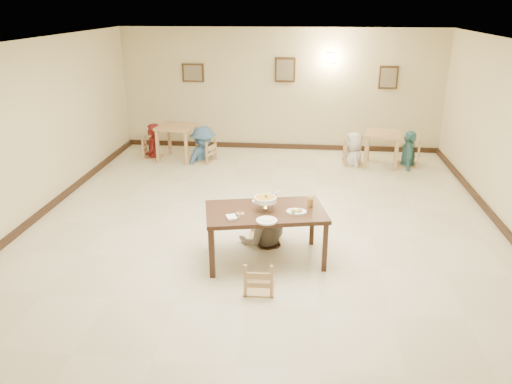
# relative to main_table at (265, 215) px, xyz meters

# --- Properties ---
(floor) EXTENTS (10.00, 10.00, 0.00)m
(floor) POSITION_rel_main_table_xyz_m (-0.12, 1.00, -0.71)
(floor) COLOR beige
(floor) RESTS_ON ground
(ceiling) EXTENTS (10.00, 10.00, 0.00)m
(ceiling) POSITION_rel_main_table_xyz_m (-0.12, 1.00, 2.29)
(ceiling) COLOR white
(ceiling) RESTS_ON wall_back
(wall_back) EXTENTS (10.00, 0.00, 10.00)m
(wall_back) POSITION_rel_main_table_xyz_m (-0.12, 6.00, 0.79)
(wall_back) COLOR beige
(wall_back) RESTS_ON floor
(wall_front) EXTENTS (10.00, 0.00, 10.00)m
(wall_front) POSITION_rel_main_table_xyz_m (-0.12, -4.00, 0.79)
(wall_front) COLOR beige
(wall_front) RESTS_ON floor
(wall_left) EXTENTS (0.00, 10.00, 10.00)m
(wall_left) POSITION_rel_main_table_xyz_m (-4.12, 1.00, 0.79)
(wall_left) COLOR beige
(wall_left) RESTS_ON floor
(baseboard_back) EXTENTS (8.00, 0.06, 0.12)m
(baseboard_back) POSITION_rel_main_table_xyz_m (-0.12, 5.97, -0.65)
(baseboard_back) COLOR #301E13
(baseboard_back) RESTS_ON floor
(baseboard_left) EXTENTS (0.06, 10.00, 0.12)m
(baseboard_left) POSITION_rel_main_table_xyz_m (-4.09, 1.00, -0.65)
(baseboard_left) COLOR #301E13
(baseboard_left) RESTS_ON floor
(baseboard_right) EXTENTS (0.06, 10.00, 0.12)m
(baseboard_right) POSITION_rel_main_table_xyz_m (3.85, 1.00, -0.65)
(baseboard_right) COLOR #301E13
(baseboard_right) RESTS_ON floor
(picture_a) EXTENTS (0.55, 0.04, 0.45)m
(picture_a) POSITION_rel_main_table_xyz_m (-2.32, 5.96, 1.19)
(picture_a) COLOR #3B2715
(picture_a) RESTS_ON wall_back
(picture_b) EXTENTS (0.50, 0.04, 0.60)m
(picture_b) POSITION_rel_main_table_xyz_m (-0.02, 5.96, 1.29)
(picture_b) COLOR #3B2715
(picture_b) RESTS_ON wall_back
(picture_c) EXTENTS (0.45, 0.04, 0.55)m
(picture_c) POSITION_rel_main_table_xyz_m (2.48, 5.96, 1.14)
(picture_c) COLOR #3B2715
(picture_c) RESTS_ON wall_back
(wall_sconce) EXTENTS (0.16, 0.05, 0.22)m
(wall_sconce) POSITION_rel_main_table_xyz_m (1.08, 5.96, 1.59)
(wall_sconce) COLOR #FFD88C
(wall_sconce) RESTS_ON wall_back
(main_table) EXTENTS (1.86, 1.29, 0.79)m
(main_table) POSITION_rel_main_table_xyz_m (0.00, 0.00, 0.00)
(main_table) COLOR #3B2316
(main_table) RESTS_ON floor
(chair_far) EXTENTS (0.47, 0.47, 1.01)m
(chair_far) POSITION_rel_main_table_xyz_m (-0.08, 0.70, -0.21)
(chair_far) COLOR tan
(chair_far) RESTS_ON floor
(chair_near) EXTENTS (0.41, 0.41, 0.87)m
(chair_near) POSITION_rel_main_table_xyz_m (-0.01, -0.82, -0.28)
(chair_near) COLOR tan
(chair_near) RESTS_ON floor
(main_diner) EXTENTS (0.92, 0.78, 1.67)m
(main_diner) POSITION_rel_main_table_xyz_m (-0.06, 0.57, 0.12)
(main_diner) COLOR gray
(main_diner) RESTS_ON floor
(curry_warmer) EXTENTS (0.35, 0.32, 0.28)m
(curry_warmer) POSITION_rel_main_table_xyz_m (-0.00, -0.01, 0.25)
(curry_warmer) COLOR silver
(curry_warmer) RESTS_ON main_table
(rice_plate_far) EXTENTS (0.26, 0.26, 0.06)m
(rice_plate_far) POSITION_rel_main_table_xyz_m (-0.09, 0.30, 0.09)
(rice_plate_far) COLOR white
(rice_plate_far) RESTS_ON main_table
(rice_plate_near) EXTENTS (0.29, 0.29, 0.07)m
(rice_plate_near) POSITION_rel_main_table_xyz_m (0.05, -0.38, 0.10)
(rice_plate_near) COLOR white
(rice_plate_near) RESTS_ON main_table
(fried_plate) EXTENTS (0.29, 0.29, 0.06)m
(fried_plate) POSITION_rel_main_table_xyz_m (0.44, -0.04, 0.10)
(fried_plate) COLOR white
(fried_plate) RESTS_ON main_table
(chili_dish) EXTENTS (0.10, 0.10, 0.02)m
(chili_dish) POSITION_rel_main_table_xyz_m (-0.34, -0.18, 0.09)
(chili_dish) COLOR white
(chili_dish) RESTS_ON main_table
(napkin_cutlery) EXTENTS (0.21, 0.28, 0.03)m
(napkin_cutlery) POSITION_rel_main_table_xyz_m (-0.44, -0.33, 0.10)
(napkin_cutlery) COLOR white
(napkin_cutlery) RESTS_ON main_table
(drink_glass) EXTENTS (0.08, 0.08, 0.16)m
(drink_glass) POSITION_rel_main_table_xyz_m (0.63, 0.18, 0.16)
(drink_glass) COLOR white
(drink_glass) RESTS_ON main_table
(bg_table_left) EXTENTS (0.94, 0.94, 0.83)m
(bg_table_left) POSITION_rel_main_table_xyz_m (-2.51, 4.78, -0.02)
(bg_table_left) COLOR tan
(bg_table_left) RESTS_ON floor
(bg_table_right) EXTENTS (0.90, 0.90, 0.78)m
(bg_table_right) POSITION_rel_main_table_xyz_m (2.29, 4.78, -0.07)
(bg_table_right) COLOR tan
(bg_table_right) RESTS_ON floor
(bg_chair_ll) EXTENTS (0.45, 0.45, 0.95)m
(bg_chair_ll) POSITION_rel_main_table_xyz_m (-3.15, 4.86, -0.24)
(bg_chair_ll) COLOR tan
(bg_chair_ll) RESTS_ON floor
(bg_chair_lr) EXTENTS (0.47, 0.47, 0.99)m
(bg_chair_lr) POSITION_rel_main_table_xyz_m (-1.87, 4.72, -0.22)
(bg_chair_lr) COLOR tan
(bg_chair_lr) RESTS_ON floor
(bg_chair_rl) EXTENTS (0.46, 0.46, 0.97)m
(bg_chair_rl) POSITION_rel_main_table_xyz_m (1.66, 4.80, -0.23)
(bg_chair_rl) COLOR tan
(bg_chair_rl) RESTS_ON floor
(bg_chair_rr) EXTENTS (0.48, 0.48, 1.03)m
(bg_chair_rr) POSITION_rel_main_table_xyz_m (2.92, 4.85, -0.20)
(bg_chair_rr) COLOR tan
(bg_chair_rr) RESTS_ON floor
(bg_diner_a) EXTENTS (0.53, 0.69, 1.68)m
(bg_diner_a) POSITION_rel_main_table_xyz_m (-3.15, 4.86, 0.13)
(bg_diner_a) COLOR #5E1413
(bg_diner_a) RESTS_ON floor
(bg_diner_b) EXTENTS (1.06, 1.25, 1.68)m
(bg_diner_b) POSITION_rel_main_table_xyz_m (-1.87, 4.72, 0.13)
(bg_diner_b) COLOR teal
(bg_diner_b) RESTS_ON floor
(bg_diner_c) EXTENTS (0.61, 0.82, 1.53)m
(bg_diner_c) POSITION_rel_main_table_xyz_m (1.66, 4.80, 0.05)
(bg_diner_c) COLOR silver
(bg_diner_c) RESTS_ON floor
(bg_diner_d) EXTENTS (0.52, 1.00, 1.64)m
(bg_diner_d) POSITION_rel_main_table_xyz_m (2.92, 4.85, 0.11)
(bg_diner_d) COLOR teal
(bg_diner_d) RESTS_ON floor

